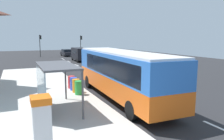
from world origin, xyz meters
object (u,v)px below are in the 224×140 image
at_px(sedan_near, 66,53).
at_px(traffic_light_far_side, 40,42).
at_px(recycling_bin_blue, 74,84).
at_px(white_van, 80,53).
at_px(bus_shelter, 51,76).
at_px(recycling_bin_orange, 76,86).
at_px(recycling_bin_green, 79,88).
at_px(recycling_bin_red, 71,82).
at_px(bus, 121,72).
at_px(ticket_machine, 42,123).
at_px(traffic_light_near_side, 81,42).

distance_m(sedan_near, traffic_light_far_side, 5.87).
xyz_separation_m(recycling_bin_blue, traffic_light_far_side, (1.10, 32.07, 2.45)).
distance_m(white_van, traffic_light_far_side, 12.67).
xyz_separation_m(white_van, bus_shelter, (-8.61, -24.77, 0.75)).
relative_size(sedan_near, bus_shelter, 1.11).
height_order(recycling_bin_orange, bus_shelter, bus_shelter).
xyz_separation_m(recycling_bin_green, recycling_bin_red, (0.00, 2.10, 0.00)).
bearing_deg(traffic_light_far_side, recycling_bin_green, -91.89).
distance_m(recycling_bin_blue, recycling_bin_red, 0.70).
relative_size(recycling_bin_orange, recycling_bin_blue, 1.00).
xyz_separation_m(white_van, recycling_bin_blue, (-6.40, -20.70, -0.69)).
relative_size(sedan_near, recycling_bin_orange, 4.69).
xyz_separation_m(recycling_bin_orange, bus_shelter, (-2.21, -3.37, 1.44)).
bearing_deg(recycling_bin_red, bus, -55.61).
height_order(ticket_machine, recycling_bin_blue, ticket_machine).
bearing_deg(traffic_light_near_side, recycling_bin_orange, -106.89).
bearing_deg(bus_shelter, white_van, 70.83).
relative_size(sedan_near, traffic_light_far_side, 0.96).
distance_m(bus, recycling_bin_red, 4.56).
xyz_separation_m(recycling_bin_green, recycling_bin_orange, (0.00, 0.70, 0.00)).
bearing_deg(recycling_bin_blue, traffic_light_far_side, 88.03).
height_order(sedan_near, ticket_machine, ticket_machine).
bearing_deg(recycling_bin_orange, white_van, 73.35).
height_order(white_van, ticket_machine, white_van).
bearing_deg(bus_shelter, recycling_bin_red, 65.12).
bearing_deg(bus_shelter, ticket_machine, -103.35).
distance_m(sedan_near, bus_shelter, 37.01).
xyz_separation_m(ticket_machine, traffic_light_far_side, (4.28, 40.21, 1.93)).
height_order(recycling_bin_red, bus_shelter, bus_shelter).
height_order(bus, traffic_light_far_side, traffic_light_far_side).
bearing_deg(ticket_machine, traffic_light_near_side, 71.90).
height_order(bus, recycling_bin_green, bus).
distance_m(recycling_bin_orange, traffic_light_far_side, 32.88).
relative_size(ticket_machine, recycling_bin_green, 2.04).
distance_m(bus, sedan_near, 35.06).
xyz_separation_m(ticket_machine, recycling_bin_green, (3.18, 6.74, -0.52)).
relative_size(ticket_machine, recycling_bin_orange, 2.04).
distance_m(white_van, bus_shelter, 26.23).
bearing_deg(traffic_light_far_side, ticket_machine, -96.08).
xyz_separation_m(sedan_near, bus_shelter, (-8.71, -35.95, 1.31)).
bearing_deg(recycling_bin_green, sedan_near, 78.95).
height_order(bus, recycling_bin_red, bus).
height_order(recycling_bin_blue, recycling_bin_red, same).
distance_m(recycling_bin_red, bus_shelter, 5.45).
xyz_separation_m(ticket_machine, recycling_bin_red, (3.18, 8.84, -0.52)).
bearing_deg(recycling_bin_red, traffic_light_far_side, 87.98).
height_order(ticket_machine, traffic_light_near_side, traffic_light_near_side).
bearing_deg(recycling_bin_red, bus_shelter, -114.88).
distance_m(sedan_near, ticket_machine, 41.17).
distance_m(bus, ticket_machine, 7.72).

